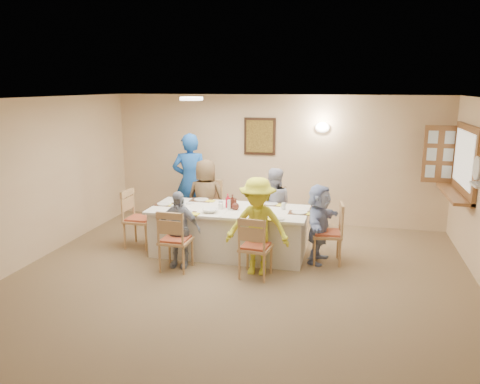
% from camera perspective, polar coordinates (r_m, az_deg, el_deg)
% --- Properties ---
extents(ground, '(7.00, 7.00, 0.00)m').
position_cam_1_polar(ground, '(6.28, -1.24, -12.30)').
color(ground, '#776149').
extents(room_walls, '(7.00, 7.00, 7.00)m').
position_cam_1_polar(room_walls, '(5.80, -1.31, 1.37)').
color(room_walls, beige).
rests_on(room_walls, ground).
extents(wall_picture, '(0.62, 0.05, 0.72)m').
position_cam_1_polar(wall_picture, '(9.18, 2.42, 6.80)').
color(wall_picture, black).
rests_on(wall_picture, room_walls).
extents(wall_sconce, '(0.26, 0.09, 0.18)m').
position_cam_1_polar(wall_sconce, '(8.98, 10.00, 7.76)').
color(wall_sconce, white).
rests_on(wall_sconce, room_walls).
extents(ceiling_light, '(0.36, 0.36, 0.05)m').
position_cam_1_polar(ceiling_light, '(7.42, -5.95, 11.26)').
color(ceiling_light, white).
rests_on(ceiling_light, room_walls).
extents(serving_hatch, '(0.06, 1.50, 1.15)m').
position_cam_1_polar(serving_hatch, '(8.17, 25.79, 3.35)').
color(serving_hatch, brown).
rests_on(serving_hatch, room_walls).
extents(hatch_sill, '(0.30, 1.50, 0.05)m').
position_cam_1_polar(hatch_sill, '(8.24, 24.63, -0.19)').
color(hatch_sill, brown).
rests_on(hatch_sill, room_walls).
extents(shutter_door, '(0.55, 0.04, 1.00)m').
position_cam_1_polar(shutter_door, '(8.86, 23.16, 4.25)').
color(shutter_door, brown).
rests_on(shutter_door, room_walls).
extents(desk_fan, '(0.30, 0.30, 0.28)m').
position_cam_1_polar(desk_fan, '(6.84, 27.22, 2.00)').
color(desk_fan, '#A5A5A8').
rests_on(desk_fan, fan_shelf).
extents(dining_table, '(2.50, 1.06, 0.76)m').
position_cam_1_polar(dining_table, '(7.54, -1.34, -4.82)').
color(dining_table, silver).
rests_on(dining_table, ground).
extents(chair_back_left, '(0.51, 0.51, 1.01)m').
position_cam_1_polar(chair_back_left, '(8.40, -3.90, -2.09)').
color(chair_back_left, tan).
rests_on(chair_back_left, ground).
extents(chair_back_right, '(0.53, 0.53, 0.95)m').
position_cam_1_polar(chair_back_right, '(8.14, 4.20, -2.82)').
color(chair_back_right, tan).
rests_on(chair_back_right, ground).
extents(chair_front_left, '(0.45, 0.45, 0.93)m').
position_cam_1_polar(chair_front_left, '(6.97, -7.84, -5.70)').
color(chair_front_left, tan).
rests_on(chair_front_left, ground).
extents(chair_front_right, '(0.48, 0.48, 0.91)m').
position_cam_1_polar(chair_front_right, '(6.65, 1.92, -6.60)').
color(chair_front_right, tan).
rests_on(chair_front_right, ground).
extents(chair_left_end, '(0.48, 0.48, 0.98)m').
position_cam_1_polar(chair_left_end, '(8.03, -12.11, -3.18)').
color(chair_left_end, tan).
rests_on(chair_left_end, ground).
extents(chair_right_end, '(0.50, 0.50, 0.95)m').
position_cam_1_polar(chair_right_end, '(7.28, 10.57, -4.89)').
color(chair_right_end, tan).
rests_on(chair_right_end, ground).
extents(diner_back_left, '(0.71, 0.47, 1.43)m').
position_cam_1_polar(diner_back_left, '(8.24, -4.17, -0.90)').
color(diner_back_left, brown).
rests_on(diner_back_left, ground).
extents(diner_back_right, '(0.78, 0.67, 1.32)m').
position_cam_1_polar(diner_back_right, '(7.98, 4.08, -1.74)').
color(diner_back_right, '#AAABC3').
rests_on(diner_back_right, ground).
extents(diner_front_left, '(0.69, 0.30, 1.16)m').
position_cam_1_polar(diner_front_left, '(7.04, -7.51, -4.52)').
color(diner_front_left, '#9197A8').
rests_on(diner_front_left, ground).
extents(diner_front_right, '(0.93, 0.54, 1.42)m').
position_cam_1_polar(diner_front_right, '(6.68, 2.14, -4.22)').
color(diner_front_right, yellow).
rests_on(diner_front_right, ground).
extents(diner_right_end, '(1.27, 0.78, 1.22)m').
position_cam_1_polar(diner_right_end, '(7.25, 9.59, -3.81)').
color(diner_right_end, '#9CADDB').
rests_on(diner_right_end, ground).
extents(caregiver, '(0.86, 0.73, 1.82)m').
position_cam_1_polar(caregiver, '(8.77, -6.07, 1.23)').
color(caregiver, '#1A4FA7').
rests_on(caregiver, ground).
extents(placemat_fl, '(0.33, 0.25, 0.01)m').
position_cam_1_polar(placemat_fl, '(7.22, -6.82, -2.54)').
color(placemat_fl, '#472B19').
rests_on(placemat_fl, dining_table).
extents(plate_fl, '(0.26, 0.26, 0.02)m').
position_cam_1_polar(plate_fl, '(7.22, -6.82, -2.46)').
color(plate_fl, white).
rests_on(plate_fl, dining_table).
extents(napkin_fl, '(0.15, 0.15, 0.01)m').
position_cam_1_polar(napkin_fl, '(7.11, -5.60, -2.69)').
color(napkin_fl, yellow).
rests_on(napkin_fl, dining_table).
extents(placemat_fr, '(0.36, 0.27, 0.01)m').
position_cam_1_polar(placemat_fr, '(6.91, 2.58, -3.18)').
color(placemat_fr, '#472B19').
rests_on(placemat_fr, dining_table).
extents(plate_fr, '(0.22, 0.22, 0.01)m').
position_cam_1_polar(plate_fr, '(6.90, 2.58, -3.10)').
color(plate_fr, white).
rests_on(plate_fr, dining_table).
extents(napkin_fr, '(0.15, 0.15, 0.01)m').
position_cam_1_polar(napkin_fr, '(6.83, 3.98, -3.33)').
color(napkin_fr, yellow).
rests_on(napkin_fr, dining_table).
extents(placemat_bl, '(0.37, 0.27, 0.01)m').
position_cam_1_polar(placemat_bl, '(7.99, -4.74, -0.99)').
color(placemat_bl, '#472B19').
rests_on(placemat_bl, dining_table).
extents(plate_bl, '(0.25, 0.25, 0.02)m').
position_cam_1_polar(plate_bl, '(7.98, -4.74, -0.92)').
color(plate_bl, white).
rests_on(plate_bl, dining_table).
extents(napkin_bl, '(0.14, 0.14, 0.01)m').
position_cam_1_polar(napkin_bl, '(7.89, -3.61, -1.10)').
color(napkin_bl, yellow).
rests_on(napkin_bl, dining_table).
extents(placemat_br, '(0.35, 0.26, 0.01)m').
position_cam_1_polar(placemat_br, '(7.70, 3.77, -1.49)').
color(placemat_br, '#472B19').
rests_on(placemat_br, dining_table).
extents(plate_br, '(0.24, 0.24, 0.01)m').
position_cam_1_polar(plate_br, '(7.70, 3.77, -1.42)').
color(plate_br, white).
rests_on(plate_br, dining_table).
extents(napkin_br, '(0.14, 0.14, 0.01)m').
position_cam_1_polar(napkin_br, '(7.63, 5.04, -1.61)').
color(napkin_br, yellow).
rests_on(napkin_br, dining_table).
extents(placemat_le, '(0.33, 0.25, 0.01)m').
position_cam_1_polar(placemat_le, '(7.78, -9.21, -1.49)').
color(placemat_le, '#472B19').
rests_on(placemat_le, dining_table).
extents(plate_le, '(0.24, 0.24, 0.01)m').
position_cam_1_polar(plate_le, '(7.77, -9.21, -1.42)').
color(plate_le, white).
rests_on(plate_le, dining_table).
extents(napkin_le, '(0.13, 0.13, 0.01)m').
position_cam_1_polar(napkin_le, '(7.66, -8.11, -1.62)').
color(napkin_le, yellow).
rests_on(napkin_le, dining_table).
extents(placemat_re, '(0.34, 0.25, 0.01)m').
position_cam_1_polar(placemat_re, '(7.23, 7.26, -2.52)').
color(placemat_re, '#472B19').
rests_on(placemat_re, dining_table).
extents(plate_re, '(0.24, 0.24, 0.02)m').
position_cam_1_polar(plate_re, '(7.23, 7.27, -2.45)').
color(plate_re, white).
rests_on(plate_re, dining_table).
extents(napkin_re, '(0.13, 0.13, 0.01)m').
position_cam_1_polar(napkin_re, '(7.17, 8.65, -2.65)').
color(napkin_re, yellow).
rests_on(napkin_re, dining_table).
extents(teacup_a, '(0.12, 0.12, 0.09)m').
position_cam_1_polar(teacup_a, '(7.37, -8.03, -1.92)').
color(teacup_a, white).
rests_on(teacup_a, dining_table).
extents(teacup_b, '(0.15, 0.15, 0.08)m').
position_cam_1_polar(teacup_b, '(7.84, 2.45, -0.93)').
color(teacup_b, white).
rests_on(teacup_b, dining_table).
extents(bowl_a, '(0.29, 0.29, 0.06)m').
position_cam_1_polar(bowl_a, '(7.22, -3.65, -2.26)').
color(bowl_a, white).
rests_on(bowl_a, dining_table).
extents(bowl_b, '(0.21, 0.21, 0.06)m').
position_cam_1_polar(bowl_b, '(7.60, 1.93, -1.46)').
color(bowl_b, white).
rests_on(bowl_b, dining_table).
extents(condiment_ketchup, '(0.10, 0.10, 0.22)m').
position_cam_1_polar(condiment_ketchup, '(7.46, -1.49, -1.07)').
color(condiment_ketchup, red).
rests_on(condiment_ketchup, dining_table).
extents(condiment_brown, '(0.14, 0.14, 0.22)m').
position_cam_1_polar(condiment_brown, '(7.43, -0.91, -1.14)').
color(condiment_brown, '#4B1D14').
rests_on(condiment_brown, dining_table).
extents(condiment_malt, '(0.20, 0.20, 0.15)m').
position_cam_1_polar(condiment_malt, '(7.35, -0.56, -1.58)').
color(condiment_malt, '#4B1D14').
rests_on(condiment_malt, dining_table).
extents(drinking_glass, '(0.07, 0.07, 0.10)m').
position_cam_1_polar(drinking_glass, '(7.50, -2.36, -1.45)').
color(drinking_glass, silver).
rests_on(drinking_glass, dining_table).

